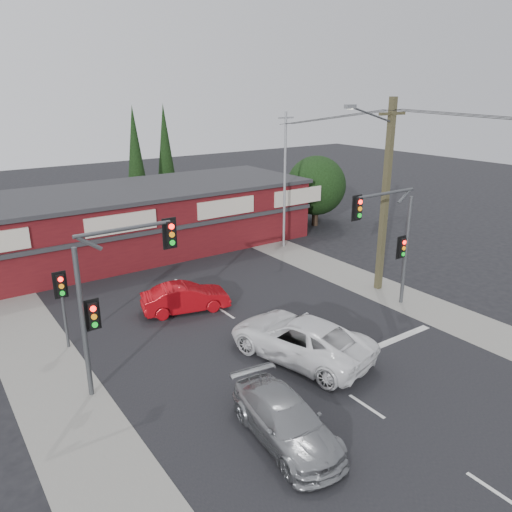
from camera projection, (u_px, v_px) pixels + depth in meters
ground at (291, 356)px, 20.32m from camera, size 120.00×120.00×0.00m
road_strip at (226, 313)px, 24.20m from camera, size 14.00×70.00×0.01m
verge_left at (42, 366)px, 19.57m from camera, size 3.00×70.00×0.02m
verge_right at (351, 277)px, 28.82m from camera, size 3.00×70.00×0.02m
stop_line at (378, 347)px, 21.05m from camera, size 6.50×0.35×0.01m
white_suv at (300, 338)px, 20.02m from camera, size 4.24×6.57×1.69m
silver_suv at (286, 421)px, 15.30m from camera, size 2.47×4.92×1.37m
red_sedan at (186, 298)px, 24.28m from camera, size 4.45×2.44×1.39m
lane_dashes at (225, 312)px, 24.27m from camera, size 0.12×47.78×0.01m
shop_building at (115, 222)px, 32.29m from camera, size 27.30×8.40×4.22m
tree_cluster at (314, 188)px, 39.37m from camera, size 5.90×5.10×5.50m
conifer_near at (135, 154)px, 39.11m from camera, size 1.80×1.80×9.25m
conifer_far at (165, 149)px, 42.57m from camera, size 1.80×1.80×9.25m
traffic_mast_left at (111, 286)px, 17.13m from camera, size 3.77×0.27×5.97m
traffic_mast_right at (393, 231)px, 23.57m from camera, size 3.96×0.27×5.97m
pedestal_signal at (62, 294)px, 20.30m from camera, size 0.55×0.27×3.38m
utility_pole at (384, 191)px, 25.47m from camera, size 4.38×0.59×10.00m
steel_pole at (285, 179)px, 33.03m from camera, size 1.20×0.16×9.00m
power_lines at (498, 123)px, 20.13m from camera, size 2.01×29.00×1.22m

